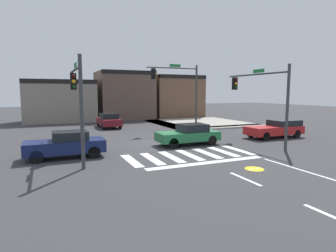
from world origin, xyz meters
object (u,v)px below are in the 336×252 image
at_px(traffic_signal_southwest, 77,92).
at_px(car_maroon, 109,120).
at_px(car_green, 189,134).
at_px(car_navy, 66,144).
at_px(traffic_signal_northeast, 179,85).
at_px(car_red, 276,129).
at_px(traffic_signal_southeast, 260,91).

bearing_deg(traffic_signal_southwest, car_maroon, -17.84).
xyz_separation_m(car_maroon, car_green, (3.11, -11.75, -0.03)).
bearing_deg(car_maroon, car_navy, -21.72).
distance_m(traffic_signal_northeast, car_maroon, 8.32).
bearing_deg(car_maroon, traffic_signal_southwest, -17.84).
xyz_separation_m(car_red, car_green, (-7.91, 0.03, 0.00)).
bearing_deg(car_green, traffic_signal_northeast, -109.90).
relative_size(traffic_signal_southwest, car_green, 1.25).
height_order(traffic_signal_southeast, car_red, traffic_signal_southeast).
bearing_deg(car_green, car_red, 179.79).
bearing_deg(car_green, traffic_signal_southwest, 14.73).
distance_m(traffic_signal_southeast, car_navy, 13.08).
distance_m(traffic_signal_southwest, car_navy, 3.18).
bearing_deg(traffic_signal_southwest, car_navy, 25.74).
height_order(traffic_signal_southwest, car_navy, traffic_signal_southwest).
distance_m(car_maroon, car_green, 12.15).
relative_size(traffic_signal_northeast, car_maroon, 1.46).
xyz_separation_m(traffic_signal_southwest, car_red, (15.44, 1.95, -2.91)).
bearing_deg(car_navy, car_green, -174.45).
xyz_separation_m(traffic_signal_southwest, car_maroon, (4.42, 13.72, -2.88)).
distance_m(traffic_signal_southeast, car_green, 5.77).
relative_size(car_maroon, car_navy, 0.99).
height_order(traffic_signal_southeast, car_navy, traffic_signal_southeast).
bearing_deg(traffic_signal_northeast, car_maroon, -43.13).
distance_m(traffic_signal_southwest, car_green, 8.30).
bearing_deg(car_navy, traffic_signal_southeast, 175.54).
height_order(traffic_signal_northeast, car_green, traffic_signal_northeast).
xyz_separation_m(traffic_signal_northeast, car_red, (5.53, -6.63, -3.58)).
height_order(traffic_signal_southwest, car_red, traffic_signal_southwest).
relative_size(traffic_signal_southwest, car_navy, 1.26).
relative_size(car_maroon, car_green, 0.98).
xyz_separation_m(traffic_signal_northeast, car_green, (-2.39, -6.60, -3.58)).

